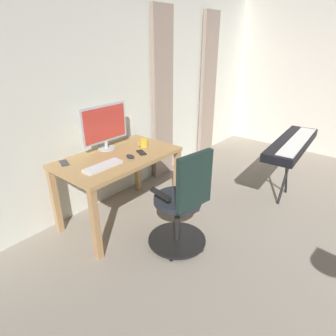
{
  "coord_description": "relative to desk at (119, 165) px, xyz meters",
  "views": [
    {
      "loc": [
        2.54,
        -0.66,
        1.83
      ],
      "look_at": [
        0.71,
        -2.17,
        0.75
      ],
      "focal_mm": 30.69,
      "sensor_mm": 36.0,
      "label": 1
    }
  ],
  "objects": [
    {
      "name": "back_room_partition",
      "position": [
        -0.78,
        -0.51,
        0.61
      ],
      "size": [
        5.49,
        0.1,
        2.51
      ],
      "primitive_type": "cube",
      "color": "silver",
      "rests_on": "ground"
    },
    {
      "name": "curtain_left_panel",
      "position": [
        -2.3,
        -0.4,
        0.46
      ],
      "size": [
        0.38,
        0.06,
        2.21
      ],
      "primitive_type": "cube",
      "color": "gray",
      "rests_on": "ground"
    },
    {
      "name": "curtain_right_panel",
      "position": [
        -1.18,
        -0.4,
        0.46
      ],
      "size": [
        0.37,
        0.06,
        2.21
      ],
      "primitive_type": "cube",
      "color": "gray",
      "rests_on": "ground"
    },
    {
      "name": "desk",
      "position": [
        0.0,
        0.0,
        0.0
      ],
      "size": [
        1.23,
        0.72,
        0.75
      ],
      "color": "tan",
      "rests_on": "ground"
    },
    {
      "name": "office_chair",
      "position": [
        -0.03,
        0.81,
        -0.19
      ],
      "size": [
        0.56,
        0.56,
        1.0
      ],
      "rotation": [
        0.0,
        0.0,
        2.98
      ],
      "color": "black",
      "rests_on": "ground"
    },
    {
      "name": "computer_monitor",
      "position": [
        -0.05,
        -0.24,
        0.37
      ],
      "size": [
        0.57,
        0.18,
        0.47
      ],
      "color": "#B7BCC1",
      "rests_on": "desk"
    },
    {
      "name": "computer_keyboard",
      "position": [
        0.28,
        0.12,
        0.11
      ],
      "size": [
        0.38,
        0.12,
        0.02
      ],
      "primitive_type": "cube",
      "color": "silver",
      "rests_on": "desk"
    },
    {
      "name": "computer_mouse",
      "position": [
        -0.03,
        0.15,
        0.12
      ],
      "size": [
        0.06,
        0.1,
        0.04
      ],
      "primitive_type": "ellipsoid",
      "color": "#232328",
      "rests_on": "desk"
    },
    {
      "name": "cell_phone_face_up",
      "position": [
        0.46,
        -0.24,
        0.11
      ],
      "size": [
        0.11,
        0.16,
        0.01
      ],
      "primitive_type": "cube",
      "rotation": [
        0.0,
        0.0,
        -0.35
      ],
      "color": "#333338",
      "rests_on": "desk"
    },
    {
      "name": "cell_phone_by_monitor",
      "position": [
        -0.2,
        0.13,
        0.11
      ],
      "size": [
        0.12,
        0.16,
        0.01
      ],
      "primitive_type": "cube",
      "rotation": [
        0.0,
        0.0,
        -0.43
      ],
      "color": "black",
      "rests_on": "desk"
    },
    {
      "name": "mug_tea",
      "position": [
        -0.36,
        0.02,
        0.15
      ],
      "size": [
        0.13,
        0.09,
        0.09
      ],
      "color": "gold",
      "rests_on": "desk"
    },
    {
      "name": "piano_keyboard",
      "position": [
        -1.57,
        1.23,
        0.07
      ],
      "size": [
        1.29,
        0.42,
        0.78
      ],
      "rotation": [
        0.0,
        0.0,
        0.08
      ],
      "color": "black",
      "rests_on": "ground"
    }
  ]
}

